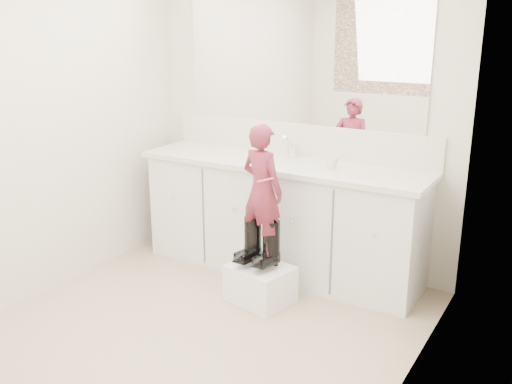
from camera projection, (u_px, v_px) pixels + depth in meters
The scene contains 16 objects.
floor at pixel (187, 338), 3.58m from camera, with size 3.00×3.00×0.00m, color #92825F.
wall_back at pixel (299, 116), 4.47m from camera, with size 2.60×2.60×0.00m, color beige.
wall_left at pixel (29, 130), 3.88m from camera, with size 3.00×3.00×0.00m, color beige.
wall_right at pixel (405, 182), 2.59m from camera, with size 3.00×3.00×0.00m, color beige.
vanity_cabinet at pixel (281, 219), 4.46m from camera, with size 2.20×0.55×0.85m, color silver.
countertop at pixel (281, 164), 4.32m from camera, with size 2.28×0.58×0.04m, color beige.
backsplash at pixel (298, 139), 4.51m from camera, with size 2.28×0.03×0.25m, color beige.
mirror at pixel (300, 58), 4.33m from camera, with size 2.00×0.02×1.00m, color white.
faucet at pixel (291, 151), 4.44m from camera, with size 0.08×0.08×0.10m, color silver.
cup at pixel (332, 163), 4.08m from camera, with size 0.10×0.10×0.09m, color beige.
soap_bottle at pixel (262, 150), 4.34m from camera, with size 0.07×0.08×0.16m, color silver.
step_stool at pixel (260, 284), 4.02m from camera, with size 0.41×0.34×0.26m, color white.
boot_left at pixel (253, 240), 3.99m from camera, with size 0.13×0.23×0.34m, color black, non-canonical shape.
boot_right at pixel (271, 245), 3.91m from camera, with size 0.13×0.23×0.34m, color black, non-canonical shape.
toddler at pixel (262, 190), 3.84m from camera, with size 0.33×0.22×0.90m, color #B53754.
toothbrush at pixel (265, 180), 3.72m from camera, with size 0.01×0.01×0.14m, color pink.
Camera 1 is at (2.01, -2.49, 1.89)m, focal length 40.00 mm.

